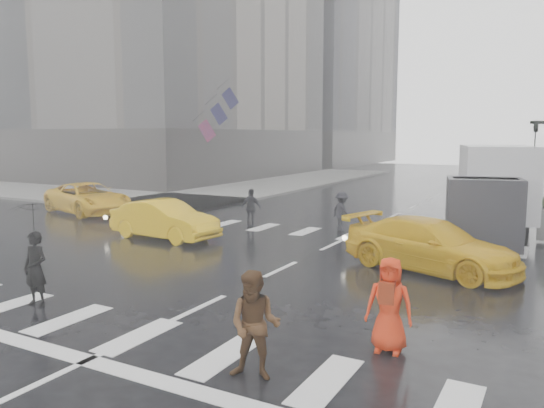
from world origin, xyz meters
The scene contains 15 objects.
ground centered at (0.00, 0.00, 0.00)m, with size 120.00×120.00×0.00m, color black.
sidewalk_nw centered at (-19.50, 17.50, 0.07)m, with size 35.00×35.00×0.15m, color slate.
building_nw_far centered at (-29.00, 56.00, 20.19)m, with size 26.05×26.05×44.00m.
road_markings centered at (0.00, 0.00, 0.01)m, with size 18.00×48.00×0.01m, color silver, non-canonical shape.
flag_cluster centered at (-15.08, 18.50, 5.64)m, with size 2.87×3.06×4.69m.
pedestrian_black centered at (-3.45, -5.66, 1.59)m, with size 1.06×1.07×2.43m.
pedestrian_brown centered at (2.94, -6.46, 0.90)m, with size 0.87×0.68×1.79m, color #492E1A.
pedestrian_orange centered at (4.52, -4.34, 0.88)m, with size 0.92×0.65×1.75m.
pedestrian_far_a centered at (-4.50, 5.83, 0.83)m, with size 0.97×0.59×1.66m, color black.
pedestrian_far_b centered at (-0.75, 6.83, 0.81)m, with size 1.04×0.58×1.62m, color black.
taxi_front centered at (-7.91, 3.72, 0.63)m, with size 1.50×3.73×1.27m, color yellow.
taxi_mid centered at (-6.08, 2.00, 0.74)m, with size 1.56×4.47×1.47m, color yellow.
taxi_rear centered at (3.89, 2.00, 0.76)m, with size 2.12×4.60×1.51m, color yellow.
taxi_far centered at (-13.84, 5.32, 0.77)m, with size 2.56×4.92×1.54m, color yellow.
box_truck centered at (4.84, 8.11, 1.88)m, with size 2.49×6.65×3.53m.
Camera 1 is at (7.12, -13.53, 3.94)m, focal length 35.00 mm.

